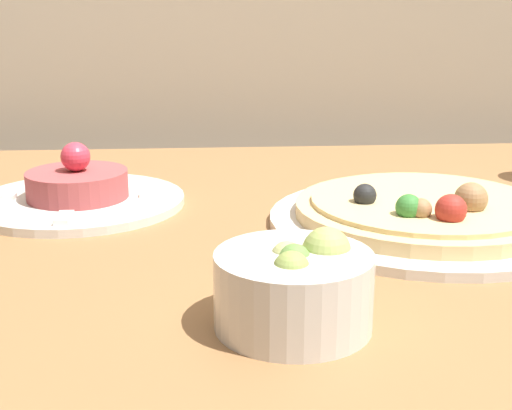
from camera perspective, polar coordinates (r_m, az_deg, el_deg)
dining_table at (r=0.83m, az=4.20°, el=-8.15°), size 1.23×0.89×0.76m
pizza_plate at (r=0.81m, az=13.42°, el=-0.63°), size 0.35×0.35×0.06m
tartare_plate at (r=0.89m, az=-14.05°, el=0.95°), size 0.26×0.26×0.08m
small_bowl at (r=0.54m, az=3.15°, el=-6.56°), size 0.12×0.12×0.07m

